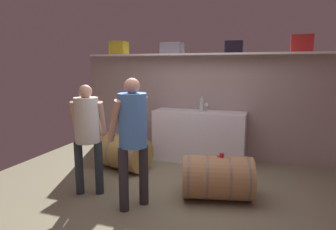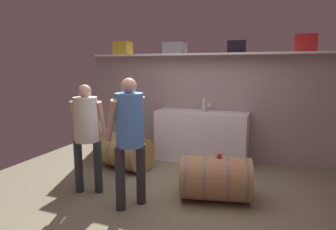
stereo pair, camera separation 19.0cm
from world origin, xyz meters
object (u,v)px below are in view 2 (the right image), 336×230
Objects in this scene: work_cabinet at (201,137)px; tasting_cup at (220,156)px; visitor_tasting at (129,130)px; wine_barrel_near at (215,178)px; wine_barrel_far at (125,152)px; wine_bottle_clear at (204,105)px; toolcase_black at (237,47)px; toolcase_yellow at (123,48)px; winemaker_pouring at (87,127)px; wine_glass at (209,105)px; toolcase_red at (306,43)px; toolcase_grey at (175,48)px.

work_cabinet is 1.59m from tasting_cup.
wine_barrel_near is at bearing -26.44° from visitor_tasting.
wine_barrel_near is 1.06× the size of wine_barrel_far.
wine_barrel_far is at bearing -144.39° from wine_bottle_clear.
toolcase_black reaches higher than work_cabinet.
toolcase_yellow reaches higher than work_cabinet.
wine_bottle_clear reaches higher than wine_barrel_near.
tasting_cup reaches higher than wine_barrel_far.
visitor_tasting is (0.75, -0.16, 0.06)m from winemaker_pouring.
toolcase_yellow reaches higher than winemaker_pouring.
toolcase_yellow is 0.20× the size of winemaker_pouring.
tasting_cup is (0.51, -1.53, -0.43)m from wine_glass.
wine_bottle_clear reaches higher than wine_barrel_far.
toolcase_black is 5.21× the size of tasting_cup.
toolcase_red is at bearing 58.10° from tasting_cup.
tasting_cup is 1.20m from visitor_tasting.
toolcase_yellow is 1.11m from toolcase_grey.
wine_bottle_clear is 1.71m from wine_barrel_near.
toolcase_black is 1.71m from work_cabinet.
toolcase_grey is at bearing 179.32° from toolcase_black.
toolcase_grey is 0.26× the size of winemaker_pouring.
toolcase_grey reaches higher than wine_bottle_clear.
toolcase_black is 1.05× the size of wine_bottle_clear.
toolcase_black is at bearing 17.62° from work_cabinet.
wine_barrel_near is 0.32m from tasting_cup.
visitor_tasting is at bearing -162.51° from wine_barrel_near.
wine_barrel_near is 1.85m from winemaker_pouring.
toolcase_grey is (1.11, 0.00, -0.02)m from toolcase_yellow.
work_cabinet is 10.95× the size of wine_glass.
toolcase_grey is 0.41× the size of wine_barrel_far.
work_cabinet is (0.58, -0.18, -1.61)m from toolcase_grey.
work_cabinet is at bearing 22.48° from visitor_tasting.
toolcase_yellow is 0.19× the size of visitor_tasting.
wine_bottle_clear is at bearing -169.94° from toolcase_red.
tasting_cup is at bearing -50.57° from toolcase_grey.
work_cabinet is (1.69, -0.18, -1.63)m from toolcase_yellow.
wine_bottle_clear is (0.05, -0.02, 0.60)m from work_cabinet.
wine_bottle_clear is 2.04m from visitor_tasting.
wine_glass is 0.09× the size of visitor_tasting.
visitor_tasting reaches higher than wine_barrel_near.
toolcase_black is 0.31× the size of wine_barrel_far.
toolcase_red reaches higher than winemaker_pouring.
wine_bottle_clear reaches higher than work_cabinet.
winemaker_pouring is (-1.70, -0.40, 0.63)m from wine_barrel_near.
toolcase_red reaches higher than tasting_cup.
tasting_cup is (0.62, -1.45, 0.14)m from work_cabinet.
wine_barrel_near is at bearing -119.96° from toolcase_red.
work_cabinet is 1.65× the size of wine_barrel_near.
toolcase_yellow is 2.00× the size of wine_glass.
tasting_cup is 0.04× the size of winemaker_pouring.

